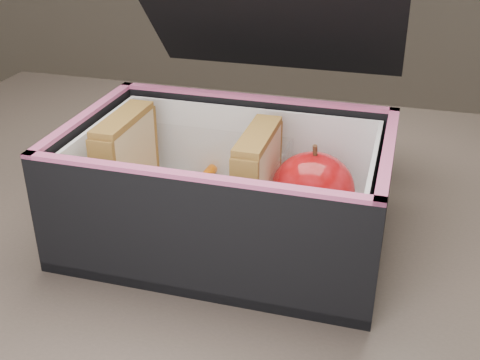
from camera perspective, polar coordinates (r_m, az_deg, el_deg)
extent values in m
cube|color=brown|center=(0.66, 4.66, -5.12)|extent=(1.20, 0.80, 0.03)
cube|color=#382D26|center=(1.33, -16.69, -7.26)|extent=(0.05, 0.05, 0.72)
cube|color=black|center=(0.71, 2.88, 15.04)|extent=(0.30, 0.14, 0.15)
cube|color=tan|center=(0.64, -11.32, 1.40)|extent=(0.01, 0.09, 0.10)
cube|color=#CC5D5E|center=(0.64, -10.64, 0.99)|extent=(0.01, 0.09, 0.09)
cube|color=tan|center=(0.63, -10.01, 1.23)|extent=(0.01, 0.09, 0.10)
cube|color=brown|center=(0.61, -11.09, 5.69)|extent=(0.03, 0.10, 0.01)
cube|color=tan|center=(0.59, 0.90, -0.28)|extent=(0.01, 0.09, 0.10)
cube|color=#CC5D5E|center=(0.59, 1.64, -0.70)|extent=(0.01, 0.09, 0.09)
cube|color=tan|center=(0.59, 2.38, -0.47)|extent=(0.01, 0.09, 0.10)
cube|color=brown|center=(0.57, 1.71, 4.21)|extent=(0.03, 0.09, 0.01)
cylinder|color=#DF5400|center=(0.61, -6.10, -4.09)|extent=(0.03, 0.10, 0.01)
cylinder|color=#DF5400|center=(0.62, -4.06, -2.23)|extent=(0.01, 0.10, 0.01)
cylinder|color=#DF5400|center=(0.60, -5.91, -2.30)|extent=(0.02, 0.10, 0.01)
cylinder|color=#DF5400|center=(0.64, -3.39, -2.24)|extent=(0.03, 0.10, 0.01)
cylinder|color=#DF5400|center=(0.61, -6.42, -3.02)|extent=(0.03, 0.10, 0.01)
cylinder|color=#DF5400|center=(0.59, -4.93, -2.49)|extent=(0.03, 0.10, 0.01)
cylinder|color=#DF5400|center=(0.65, -5.01, -1.85)|extent=(0.03, 0.10, 0.01)
cylinder|color=#DF5400|center=(0.65, -4.11, -0.71)|extent=(0.02, 0.10, 0.01)
cube|color=white|center=(0.61, 6.99, -4.60)|extent=(0.10, 0.10, 0.01)
ellipsoid|color=#860301|center=(0.59, 6.91, -0.97)|extent=(0.10, 0.10, 0.08)
cylinder|color=#472B19|center=(0.57, 7.14, 2.71)|extent=(0.01, 0.01, 0.01)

